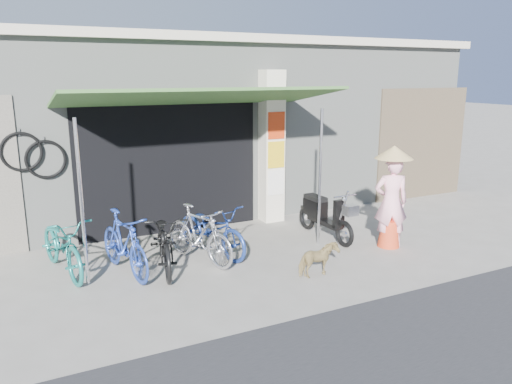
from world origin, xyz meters
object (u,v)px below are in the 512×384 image
bike_navy (212,229)px  moped (324,215)px  street_dog (318,260)px  nun (391,198)px  bike_blue (124,243)px  bike_teal (62,245)px  bike_silver (199,234)px  bike_black (165,240)px

bike_navy → moped: (2.15, -0.07, -0.02)m
moped → bike_navy: bearing=176.0°
street_dog → nun: size_ratio=0.35×
bike_blue → bike_navy: bearing=-2.7°
street_dog → moped: bearing=-40.6°
bike_teal → bike_silver: (1.98, -0.45, 0.01)m
street_dog → bike_black: bearing=51.5°
bike_blue → nun: 4.44m
bike_teal → bike_blue: 0.92m
bike_teal → street_dog: bearing=-39.4°
bike_black → bike_navy: bike_black is taller
bike_black → bike_silver: size_ratio=1.14×
bike_silver → moped: (2.46, 0.18, -0.04)m
street_dog → nun: bearing=-76.9°
bike_teal → bike_silver: size_ratio=1.13×
bike_blue → bike_silver: bearing=-12.7°
bike_navy → bike_blue: bearing=170.2°
bike_black → moped: size_ratio=1.08×
moped → nun: size_ratio=0.92×
bike_teal → bike_black: 1.50m
street_dog → moped: moped is taller
moped → nun: 1.27m
bike_black → moped: bearing=15.4°
street_dog → bike_blue: bearing=57.1°
bike_teal → bike_blue: bearing=-38.4°
bike_teal → bike_navy: 2.30m
bike_teal → moped: (4.44, -0.27, -0.04)m
bike_teal → nun: (5.18, -1.20, 0.41)m
bike_blue → nun: size_ratio=0.90×
street_dog → bike_navy: bearing=29.1°
bike_silver → nun: nun is taller
bike_navy → moped: 2.15m
bike_teal → bike_navy: bike_teal is taller
bike_teal → moped: bearing=-14.8°
bike_black → nun: size_ratio=0.99×
bike_blue → moped: size_ratio=0.98×
bike_blue → bike_silver: bike_blue is taller
moped → nun: bearing=-53.7°
bike_silver → bike_navy: 0.40m
bike_black → bike_silver: bearing=14.7°
bike_navy → bike_silver: bearing=-159.9°
bike_blue → street_dog: (2.52, -1.36, -0.22)m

